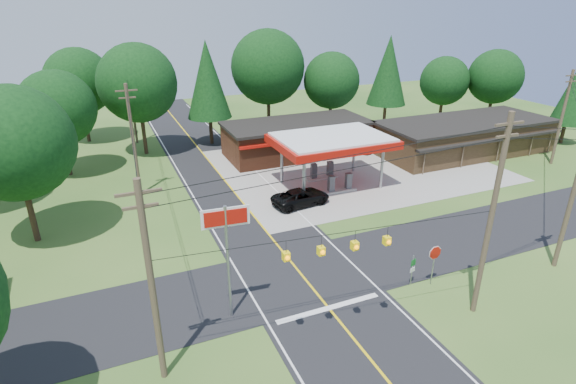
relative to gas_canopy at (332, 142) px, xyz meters
name	(u,v)px	position (x,y,z in m)	size (l,w,h in m)	color
ground	(302,276)	(-9.00, -13.00, -4.27)	(120.00, 120.00, 0.00)	#31591F
main_highway	(302,276)	(-9.00, -13.00, -4.26)	(8.00, 120.00, 0.02)	black
cross_road	(302,276)	(-9.00, -13.00, -4.25)	(70.00, 7.00, 0.02)	black
lane_center_yellow	(302,276)	(-9.00, -13.00, -4.24)	(0.15, 110.00, 0.00)	yellow
gas_canopy	(332,142)	(0.00, 0.00, 0.00)	(10.60, 7.40, 4.88)	gray
convenience_store	(297,138)	(1.00, 9.98, -2.35)	(16.40, 7.55, 3.80)	#562A18
strip_building	(464,136)	(19.00, 2.98, -2.35)	(20.40, 8.75, 3.80)	#322314
utility_pole_near_right	(491,217)	(-1.50, -20.00, 1.69)	(1.80, 0.30, 11.50)	#473828
utility_pole_near_left	(151,283)	(-18.50, -18.00, 0.93)	(1.80, 0.30, 10.00)	#473828
utility_pole_far_left	(133,139)	(-17.00, 5.00, 0.93)	(1.80, 0.30, 10.00)	#473828
utility_pole_right_b	(573,194)	(7.00, -18.50, 0.93)	(1.80, 0.30, 10.00)	#473828
utility_pole_far_right	(562,117)	(25.00, -4.00, 0.93)	(1.80, 0.30, 10.00)	#473828
utility_pole_north	(132,105)	(-15.50, 22.00, 0.48)	(0.30, 0.30, 9.50)	#473828
overhead_beacons	(339,235)	(-10.00, -19.00, 1.95)	(17.04, 2.04, 1.03)	black
treeline_backdrop	(213,93)	(-8.18, 11.01, 3.22)	(70.27, 51.59, 13.30)	#332316
suv_car	(301,197)	(-4.50, -3.00, -3.55)	(5.13, 5.13, 1.42)	black
sedan_car	(358,146)	(7.90, 8.00, -3.60)	(3.93, 3.93, 1.34)	white
big_stop_sign	(227,237)	(-14.33, -15.01, 0.77)	(2.52, 0.32, 6.79)	gray
octagonal_stop_sign	(435,256)	(-2.00, -16.96, -2.23)	(0.93, 0.10, 2.71)	gray
route_sign_post	(413,268)	(-3.20, -16.52, -3.03)	(0.42, 0.14, 2.09)	gray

